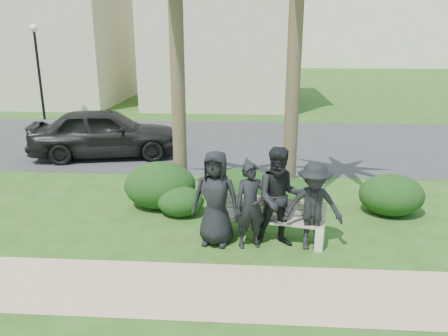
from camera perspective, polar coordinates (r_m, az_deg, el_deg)
The scene contains 17 objects.
ground at distance 8.68m, azimuth -2.10°, elevation -9.17°, with size 160.00×160.00×0.00m, color #274614.
footpath at distance 7.12m, azimuth -3.65°, elevation -15.55°, with size 30.00×1.60×0.01m, color tan.
asphalt_street at distance 16.22m, azimuth 0.82°, elevation 3.37°, with size 160.00×8.00×0.01m, color #2D2D30.
stucco_bldg_left at distance 28.77m, azimuth -23.49°, elevation 15.35°, with size 10.40×8.40×7.30m.
stucco_bldg_right at distance 25.81m, azimuth -0.20°, elevation 16.66°, with size 8.40×8.40×7.30m.
street_lamp at distance 22.08m, azimuth -23.24°, elevation 13.40°, with size 0.36×0.36×4.29m.
park_bench at distance 8.57m, azimuth 5.43°, elevation -6.99°, with size 2.34×0.98×0.78m.
man_a at distance 8.14m, azimuth -1.10°, elevation -3.98°, with size 0.89×0.58×1.82m, color black.
man_b at distance 8.06m, azimuth 3.50°, elevation -4.93°, with size 0.60×0.39×1.64m, color black.
man_c at distance 8.10m, azimuth 7.32°, elevation -3.89°, with size 0.93×0.72×1.91m, color black.
man_d at distance 8.13m, azimuth 11.59°, elevation -4.95°, with size 1.08×0.62×1.67m, color black.
hedge_b at distance 10.16m, azimuth -8.35°, elevation -2.05°, with size 1.65×1.37×1.08m, color black.
hedge_c at distance 9.67m, azimuth -5.72°, elevation -4.25°, with size 1.02×0.85×0.67m, color black.
hedge_d at distance 10.00m, azimuth 2.53°, elevation -2.55°, with size 1.47×1.22×0.96m, color black.
hedge_e at distance 9.85m, azimuth 9.33°, elevation -3.57°, with size 1.23×1.02×0.80m, color black.
hedge_f at distance 10.35m, azimuth 21.04°, elevation -3.15°, with size 1.41×1.17×0.92m, color black.
car_a at distance 14.64m, azimuth -15.25°, elevation 4.47°, with size 1.88×4.68×1.60m, color black.
Camera 1 is at (0.84, -7.74, 3.83)m, focal length 35.00 mm.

